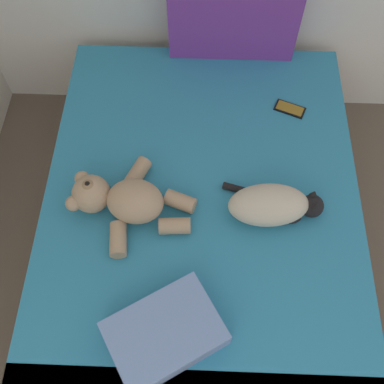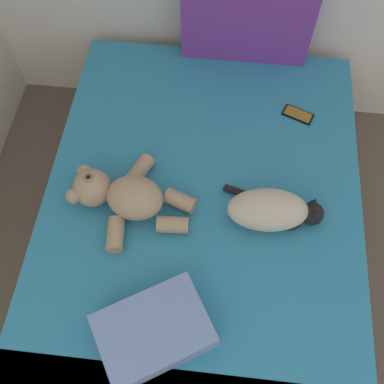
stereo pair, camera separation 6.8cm
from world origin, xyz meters
name	(u,v)px [view 1 (the left image)]	position (x,y,z in m)	size (l,w,h in m)	color
bed	(201,231)	(1.27, 3.00, 0.26)	(1.46, 2.01, 0.52)	olive
patterned_cushion	(234,15)	(1.40, 3.94, 0.77)	(0.65, 0.10, 0.48)	#72338C
cat	(273,205)	(1.57, 2.98, 0.60)	(0.43, 0.25, 0.15)	#C6B293
teddy_bear	(123,200)	(0.93, 2.98, 0.60)	(0.55, 0.48, 0.18)	tan
cell_phone	(290,109)	(1.69, 3.56, 0.53)	(0.16, 0.12, 0.01)	black
throw_pillow	(165,334)	(1.15, 2.44, 0.58)	(0.40, 0.28, 0.11)	#728CB7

